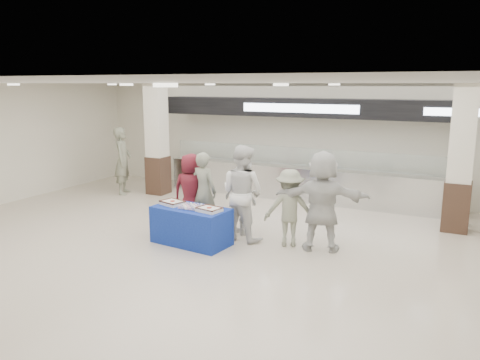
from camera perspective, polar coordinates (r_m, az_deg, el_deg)
The scene contains 15 objects.
ground at distance 8.59m, azimuth -4.85°, elevation -10.14°, with size 14.00×14.00×0.00m, color beige.
serving_line at distance 13.04m, azimuth 7.53°, elevation 2.61°, with size 8.70×0.85×2.80m.
column_left at distance 13.81m, azimuth -10.08°, elevation 4.59°, with size 0.55×0.55×3.20m.
column_right at distance 11.11m, azimuth 25.29°, elevation 1.97°, with size 0.55×0.55×3.20m.
display_table at distance 9.53m, azimuth -5.95°, elevation -5.56°, with size 1.55×0.78×0.75m, color #163297.
sheet_cake_left at distance 9.70m, azimuth -8.24°, elevation -2.72°, with size 0.52×0.45×0.09m.
sheet_cake_right at distance 9.11m, azimuth -3.77°, elevation -3.55°, with size 0.50×0.42×0.09m.
cupcake_tray at distance 9.37m, azimuth -5.87°, elevation -3.26°, with size 0.41×0.32×0.07m.
civilian_maroon at distance 10.56m, azimuth -6.01°, elevation -1.26°, with size 0.82×0.53×1.67m, color maroon.
soldier_a at distance 10.31m, azimuth -4.44°, elevation -1.36°, with size 0.63×0.42×1.74m, color gray.
chef_tall at distance 9.60m, azimuth 0.30°, elevation -1.56°, with size 0.96×0.75×1.98m, color silver.
chef_short at distance 9.96m, azimuth 0.06°, elevation -2.47°, with size 0.88×0.37×1.51m, color silver.
soldier_b at distance 9.31m, azimuth 6.05°, elevation -3.40°, with size 1.00×0.58×1.55m, color gray.
civilian_white at distance 9.09m, azimuth 9.98°, elevation -2.53°, with size 1.82×0.58×1.97m, color silver.
soldier_bg at distance 14.08m, azimuth -14.10°, elevation 2.30°, with size 0.71×0.47×1.96m, color gray.
Camera 1 is at (4.20, -6.78, 3.18)m, focal length 35.00 mm.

